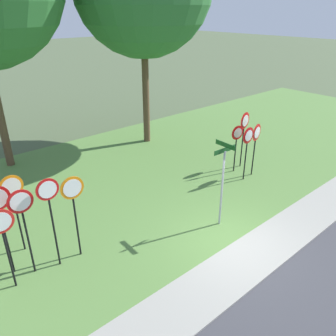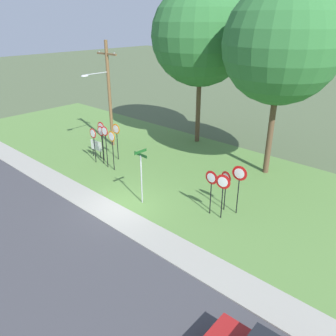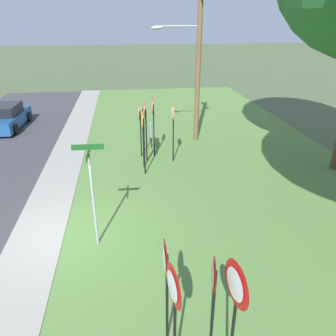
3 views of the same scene
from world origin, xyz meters
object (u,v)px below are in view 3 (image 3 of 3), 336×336
object	(u,v)px
notice_board	(153,134)
stop_sign_near_right	(143,129)
stop_sign_center_tall	(153,114)
yield_sign_near_right	(234,298)
stop_sign_near_left	(145,120)
yield_sign_far_right	(213,285)
stop_sign_far_center	(173,121)
stop_sign_far_left	(142,122)
parked_hatchback_near	(7,117)
street_name_post	(92,188)
yield_sign_far_left	(173,297)
stop_sign_far_right	(140,120)
yield_sign_near_left	(165,270)
utility_pole	(195,57)

from	to	relation	value
notice_board	stop_sign_near_right	bearing A→B (deg)	-17.54
stop_sign_center_tall	yield_sign_near_right	bearing A→B (deg)	2.42
stop_sign_near_left	yield_sign_far_right	world-z (taller)	stop_sign_near_left
stop_sign_near_left	yield_sign_near_right	distance (m)	10.23
stop_sign_center_tall	yield_sign_far_right	distance (m)	10.02
stop_sign_near_right	stop_sign_far_center	xyz separation A→B (m)	(-1.22, 1.37, -0.06)
stop_sign_near_right	notice_board	bearing A→B (deg)	169.61
stop_sign_far_left	parked_hatchback_near	size ratio (longest dim) A/B	0.66
street_name_post	parked_hatchback_near	xyz separation A→B (m)	(-12.07, -5.93, -1.21)
stop_sign_near_left	stop_sign_near_right	size ratio (longest dim) A/B	1.00
stop_sign_center_tall	street_name_post	world-z (taller)	street_name_post
stop_sign_near_left	yield_sign_far_left	world-z (taller)	stop_sign_near_left
stop_sign_far_center	yield_sign_near_right	distance (m)	10.09
stop_sign_near_right	yield_sign_near_right	distance (m)	8.89
stop_sign_center_tall	street_name_post	size ratio (longest dim) A/B	0.92
yield_sign_near_right	yield_sign_far_right	world-z (taller)	yield_sign_near_right
stop_sign_far_right	stop_sign_center_tall	xyz separation A→B (m)	(0.15, 0.59, 0.26)
stop_sign_near_right	yield_sign_far_left	xyz separation A→B (m)	(8.52, -0.10, -0.15)
stop_sign_far_right	parked_hatchback_near	distance (m)	9.52
notice_board	parked_hatchback_near	xyz separation A→B (m)	(-4.94, -8.22, -0.23)
stop_sign_near_left	notice_board	size ratio (longest dim) A/B	2.16
stop_sign_near_left	stop_sign_far_right	size ratio (longest dim) A/B	1.10
stop_sign_near_right	parked_hatchback_near	world-z (taller)	stop_sign_near_right
yield_sign_near_right	parked_hatchback_near	bearing A→B (deg)	-161.27
stop_sign_near_left	yield_sign_near_right	xyz separation A→B (m)	(10.21, 0.62, 0.06)
stop_sign_far_left	yield_sign_far_right	size ratio (longest dim) A/B	1.29
stop_sign_center_tall	yield_sign_near_left	bearing A→B (deg)	-3.09
yield_sign_far_left	yield_sign_far_right	distance (m)	0.85
stop_sign_near_right	street_name_post	xyz separation A→B (m)	(4.48, -1.68, -0.14)
stop_sign_far_left	utility_pole	world-z (taller)	utility_pole
utility_pole	stop_sign_far_left	bearing A→B (deg)	-42.12
utility_pole	yield_sign_far_left	bearing A→B (deg)	-13.42
stop_sign_far_left	street_name_post	xyz separation A→B (m)	(5.16, -1.69, -0.23)
stop_sign_near_left	stop_sign_near_right	world-z (taller)	stop_sign_near_left
stop_sign_near_right	stop_sign_far_left	xyz separation A→B (m)	(-0.68, 0.01, 0.09)
yield_sign_near_left	yield_sign_far_right	bearing A→B (deg)	68.29
notice_board	street_name_post	bearing A→B (deg)	-22.44
notice_board	yield_sign_far_right	bearing A→B (deg)	-4.29
stop_sign_center_tall	yield_sign_near_left	size ratio (longest dim) A/B	1.16
stop_sign_center_tall	utility_pole	bearing A→B (deg)	132.40
street_name_post	yield_sign_near_right	bearing A→B (deg)	31.64
stop_sign_near_right	parked_hatchback_near	xyz separation A→B (m)	(-7.59, -7.62, -1.35)
yield_sign_near_left	street_name_post	distance (m)	3.72
yield_sign_far_left	parked_hatchback_near	distance (m)	17.81
stop_sign_near_right	yield_sign_near_left	bearing A→B (deg)	1.47
stop_sign_center_tall	yield_sign_far_right	bearing A→B (deg)	1.70
yield_sign_far_right	notice_board	world-z (taller)	yield_sign_far_right
street_name_post	yield_sign_near_left	bearing A→B (deg)	26.39
stop_sign_near_left	utility_pole	bearing A→B (deg)	134.90
stop_sign_far_right	utility_pole	bearing A→B (deg)	125.42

